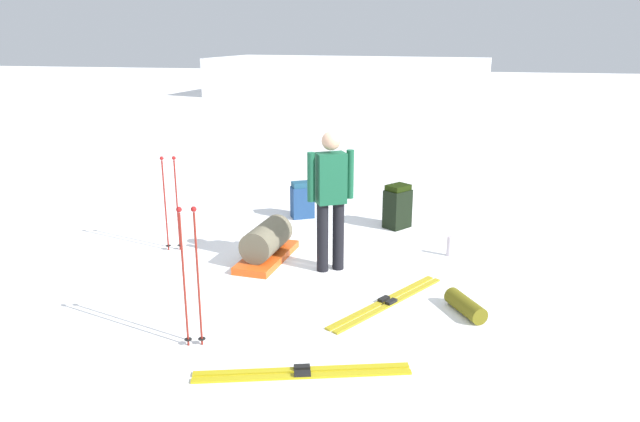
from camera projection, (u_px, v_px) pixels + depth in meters
ground_plane at (320, 265)px, 7.46m from camera, size 80.00×80.00×0.00m
distant_snow_ridge at (348, 77)px, 26.95m from camera, size 12.64×6.31×1.70m
skier_standing at (331, 194)px, 7.04m from camera, size 0.51×0.36×1.70m
ski_pair_near at (387, 302)px, 6.40m from camera, size 1.09×1.61×0.05m
ski_pair_far at (302, 373)px, 5.07m from camera, size 1.83×0.68×0.05m
backpack_large_dark at (302, 200)px, 9.29m from camera, size 0.41×0.36×0.57m
backpack_bright at (397, 207)px, 8.81m from camera, size 0.43×0.45×0.65m
ski_poles_planted_near at (190, 271)px, 5.33m from camera, size 0.19×0.11×1.34m
ski_poles_planted_far at (171, 199)px, 7.77m from camera, size 0.22×0.11×1.27m
gear_sled at (267, 243)px, 7.55m from camera, size 0.56×1.22×0.49m
sleeping_mat_rolled at (465, 306)px, 6.14m from camera, size 0.43×0.57×0.18m
thermos_bottle at (449, 246)px, 7.73m from camera, size 0.07×0.07×0.26m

